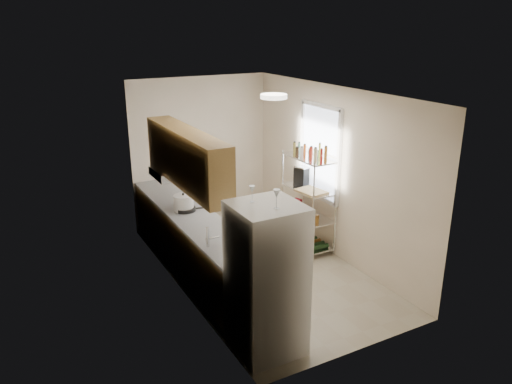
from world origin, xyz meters
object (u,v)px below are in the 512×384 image
refrigerator (266,280)px  frying_pan_large (186,209)px  rice_cooker (184,203)px  espresso_machine (301,174)px  cutting_board (311,191)px

refrigerator → frying_pan_large: (-0.06, 2.22, 0.07)m
frying_pan_large → rice_cooker: bearing=132.6°
espresso_machine → rice_cooker: bearing=165.7°
refrigerator → frying_pan_large: bearing=91.6°
cutting_board → espresso_machine: espresso_machine is taller
rice_cooker → cutting_board: (1.88, -0.48, 0.01)m
rice_cooker → frying_pan_large: rice_cooker is taller
frying_pan_large → espresso_machine: (2.02, 0.07, 0.21)m
espresso_machine → frying_pan_large: bearing=166.6°
frying_pan_large → espresso_machine: espresso_machine is taller
refrigerator → espresso_machine: size_ratio=6.67×
rice_cooker → refrigerator: bearing=-88.0°
cutting_board → espresso_machine: (0.16, 0.52, 0.11)m
refrigerator → frying_pan_large: refrigerator is taller
refrigerator → rice_cooker: (-0.08, 2.26, 0.16)m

